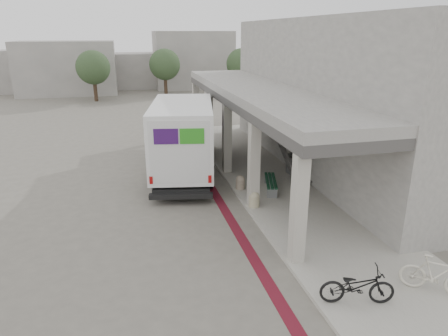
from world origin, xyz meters
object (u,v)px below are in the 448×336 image
object	(u,v)px
utility_cabinet	(293,164)
fedex_truck	(184,134)
bicycle_cream	(436,275)
bicycle_black	(357,286)
bench	(271,183)

from	to	relation	value
utility_cabinet	fedex_truck	bearing A→B (deg)	154.62
fedex_truck	bicycle_cream	world-z (taller)	fedex_truck
bicycle_black	bicycle_cream	bearing A→B (deg)	-77.98
fedex_truck	bicycle_black	size ratio (longest dim) A/B	4.71
bicycle_black	bicycle_cream	xyz separation A→B (m)	(2.14, -0.12, 0.04)
fedex_truck	bicycle_cream	xyz separation A→B (m)	(4.67, -11.03, -1.22)
utility_cabinet	bicycle_cream	bearing A→B (deg)	-95.50
bench	utility_cabinet	xyz separation A→B (m)	(1.72, 1.69, 0.15)
bench	utility_cabinet	world-z (taller)	utility_cabinet
utility_cabinet	bicycle_cream	world-z (taller)	bicycle_cream
utility_cabinet	bicycle_black	world-z (taller)	bicycle_black
utility_cabinet	bicycle_cream	distance (m)	9.22
bicycle_cream	bicycle_black	bearing A→B (deg)	125.86
fedex_truck	utility_cabinet	xyz separation A→B (m)	(4.79, -1.81, -1.26)
bench	bicycle_cream	distance (m)	7.70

